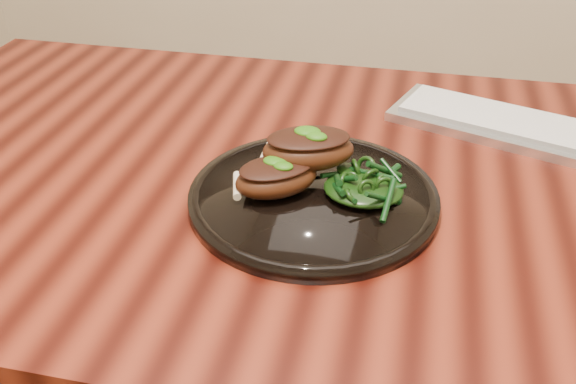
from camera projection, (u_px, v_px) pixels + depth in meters
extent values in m
cube|color=black|center=(382.00, 194.00, 0.87)|extent=(1.60, 0.80, 0.04)
cylinder|color=#36180C|center=(63.00, 214.00, 1.48)|extent=(0.06, 0.06, 0.71)
cylinder|color=black|center=(313.00, 198.00, 0.81)|extent=(0.31, 0.31, 0.02)
torus|color=black|center=(313.00, 196.00, 0.81)|extent=(0.31, 0.31, 0.02)
cylinder|color=black|center=(313.00, 194.00, 0.80)|extent=(0.21, 0.21, 0.00)
ellipsoid|color=#3D1B0B|center=(276.00, 179.00, 0.79)|extent=(0.12, 0.12, 0.04)
ellipsoid|color=black|center=(276.00, 167.00, 0.78)|extent=(0.11, 0.10, 0.01)
cylinder|color=beige|center=(237.00, 186.00, 0.79)|extent=(0.02, 0.05, 0.01)
ellipsoid|color=#184E08|center=(276.00, 163.00, 0.78)|extent=(0.03, 0.02, 0.01)
ellipsoid|color=#3D1B0B|center=(308.00, 151.00, 0.81)|extent=(0.13, 0.11, 0.04)
ellipsoid|color=black|center=(308.00, 138.00, 0.80)|extent=(0.12, 0.10, 0.01)
cylinder|color=beige|center=(267.00, 152.00, 0.82)|extent=(0.01, 0.06, 0.01)
ellipsoid|color=#184E08|center=(309.00, 133.00, 0.79)|extent=(0.03, 0.02, 0.01)
ellipsoid|color=#184E08|center=(294.00, 160.00, 0.86)|extent=(0.09, 0.06, 0.01)
ellipsoid|color=black|center=(364.00, 188.00, 0.79)|extent=(0.10, 0.09, 0.02)
cube|color=silver|center=(538.00, 133.00, 0.96)|extent=(0.46, 0.27, 0.01)
cube|color=white|center=(539.00, 127.00, 0.95)|extent=(0.42, 0.23, 0.01)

